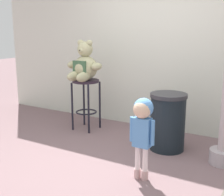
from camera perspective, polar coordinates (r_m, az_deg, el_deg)
ground_plane at (r=3.75m, az=-2.36°, el=-12.66°), size 24.00×24.00×0.00m
building_wall at (r=5.06m, az=9.37°, el=12.28°), size 6.50×0.30×3.16m
bar_stool_with_teddy at (r=4.93m, az=-4.91°, el=0.82°), size 0.43×0.43×0.82m
teddy_bear at (r=4.83m, az=-5.23°, el=6.08°), size 0.60×0.54×0.63m
child_walking at (r=3.24m, az=5.75°, el=-4.35°), size 0.29×0.23×0.91m
trash_bin at (r=4.18m, az=10.39°, el=-4.37°), size 0.49×0.49×0.78m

